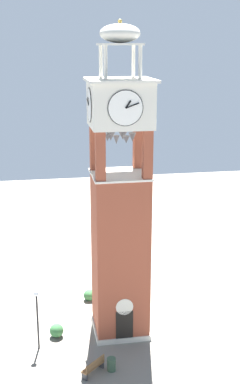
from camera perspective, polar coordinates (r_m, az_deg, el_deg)
name	(u,v)px	position (r m, az deg, el deg)	size (l,w,h in m)	color
ground	(120,329)	(35.01, 0.00, -15.17)	(80.00, 80.00, 0.00)	gray
clock_tower	(120,215)	(31.55, 0.00, -2.62)	(3.92, 3.92, 19.65)	brown
park_bench	(94,367)	(30.78, -2.99, -19.06)	(1.48, 1.41, 0.95)	brown
lamp_post	(37,309)	(32.10, -9.34, -12.87)	(0.36, 0.36, 3.99)	black
trash_bin	(111,364)	(31.06, -0.98, -18.85)	(0.52, 0.52, 0.80)	#38513D
shrub_near_entry	(57,330)	(34.23, -7.16, -15.23)	(0.90, 0.90, 0.90)	#336638
shrub_left_of_tower	(89,295)	(38.30, -3.46, -11.53)	(0.89, 0.89, 0.82)	#336638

